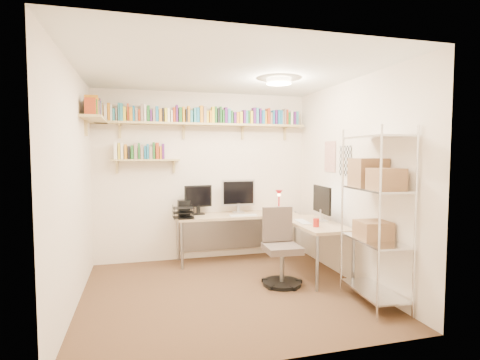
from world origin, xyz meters
name	(u,v)px	position (x,y,z in m)	size (l,w,h in m)	color
ground	(227,292)	(0.00, 0.00, 0.00)	(3.20, 3.20, 0.00)	#4C3620
room_shell	(227,157)	(0.00, 0.00, 1.55)	(3.24, 3.04, 2.52)	#F5E1C7
wall_shelves	(177,122)	(-0.42, 1.30, 2.03)	(3.12, 1.09, 0.80)	tan
corner_desk	(248,217)	(0.55, 0.98, 0.68)	(2.04, 1.80, 1.20)	tan
office_chair	(281,252)	(0.70, 0.10, 0.39)	(0.49, 0.50, 0.93)	black
wire_rack	(374,197)	(1.42, -0.71, 1.13)	(0.46, 0.84, 1.86)	silver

